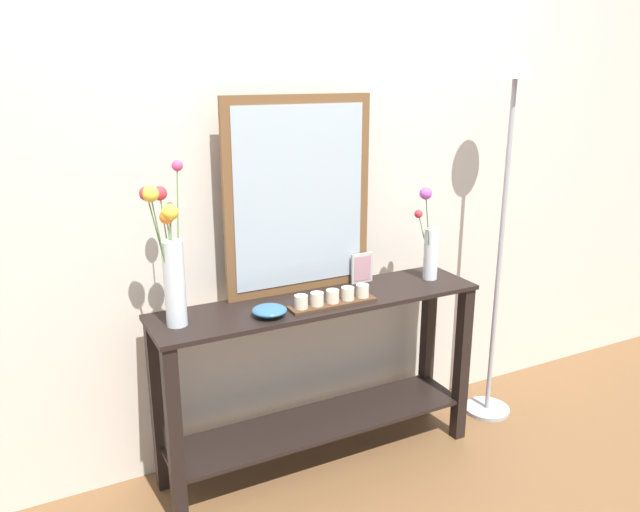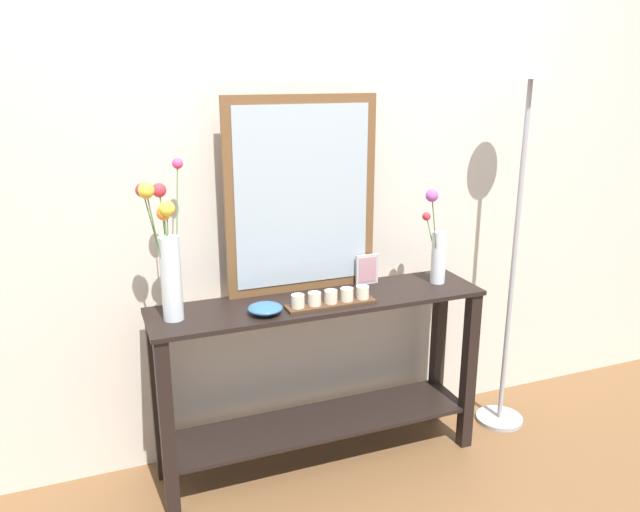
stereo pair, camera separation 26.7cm
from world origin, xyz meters
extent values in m
cube|color=brown|center=(0.00, 0.00, -0.01)|extent=(7.00, 6.00, 0.02)
cube|color=beige|center=(0.00, 0.30, 1.35)|extent=(6.40, 0.08, 2.70)
cube|color=black|center=(0.00, 0.00, 0.80)|extent=(1.48, 0.35, 0.02)
cube|color=black|center=(0.00, 0.00, 0.20)|extent=(1.42, 0.31, 0.02)
cube|color=black|center=(-0.70, -0.14, 0.39)|extent=(0.06, 0.06, 0.79)
cube|color=black|center=(0.70, -0.14, 0.39)|extent=(0.06, 0.06, 0.79)
cube|color=black|center=(-0.70, 0.14, 0.39)|extent=(0.06, 0.06, 0.79)
cube|color=black|center=(0.70, 0.14, 0.39)|extent=(0.06, 0.06, 0.79)
cube|color=brown|center=(-0.03, 0.15, 1.24)|extent=(0.69, 0.03, 0.86)
cube|color=#9EADB7|center=(-0.03, 0.13, 1.24)|extent=(0.61, 0.00, 0.78)
cylinder|color=silver|center=(-0.63, 0.00, 0.98)|extent=(0.08, 0.08, 0.34)
cylinder|color=#4C753D|center=(-0.66, -0.01, 1.09)|extent=(0.10, 0.03, 0.52)
sphere|color=red|center=(-0.71, -0.02, 1.34)|extent=(0.05, 0.05, 0.05)
cylinder|color=#4C753D|center=(-0.63, 0.05, 1.07)|extent=(0.02, 0.10, 0.49)
sphere|color=red|center=(-0.64, 0.10, 1.32)|extent=(0.06, 0.06, 0.06)
cylinder|color=#4C753D|center=(-0.59, 0.07, 1.12)|extent=(0.06, 0.12, 0.59)
sphere|color=#EA4275|center=(-0.56, 0.13, 1.41)|extent=(0.04, 0.04, 0.04)
cylinder|color=#4C753D|center=(-0.67, -0.02, 1.09)|extent=(0.08, 0.04, 0.51)
sphere|color=yellow|center=(-0.70, -0.03, 1.34)|extent=(0.06, 0.06, 0.06)
cylinder|color=#4C753D|center=(-0.63, 0.01, 1.03)|extent=(0.03, 0.02, 0.41)
sphere|color=orange|center=(-0.64, 0.02, 1.24)|extent=(0.05, 0.05, 0.05)
cylinder|color=#4C753D|center=(-0.63, 0.00, 1.04)|extent=(0.02, 0.02, 0.43)
sphere|color=yellow|center=(-0.63, 0.01, 1.26)|extent=(0.06, 0.06, 0.06)
cylinder|color=silver|center=(0.60, 0.01, 0.93)|extent=(0.07, 0.07, 0.25)
cylinder|color=#4C753D|center=(0.58, 0.03, 0.97)|extent=(0.06, 0.06, 0.29)
sphere|color=red|center=(0.55, 0.06, 1.12)|extent=(0.04, 0.04, 0.04)
cylinder|color=#4C753D|center=(0.56, -0.01, 1.03)|extent=(0.09, 0.04, 0.41)
sphere|color=#B24CB7|center=(0.52, -0.03, 1.24)|extent=(0.06, 0.06, 0.06)
cube|color=#472D1C|center=(0.02, -0.09, 0.81)|extent=(0.39, 0.09, 0.01)
cylinder|color=beige|center=(-0.13, -0.09, 0.85)|extent=(0.06, 0.06, 0.05)
cylinder|color=beige|center=(-0.06, -0.09, 0.85)|extent=(0.06, 0.06, 0.05)
cylinder|color=beige|center=(0.02, -0.09, 0.85)|extent=(0.06, 0.06, 0.05)
cylinder|color=beige|center=(0.09, -0.09, 0.85)|extent=(0.06, 0.06, 0.05)
cylinder|color=beige|center=(0.16, -0.09, 0.85)|extent=(0.06, 0.06, 0.05)
cube|color=#B7B2AD|center=(0.28, 0.11, 0.88)|extent=(0.11, 0.01, 0.14)
cube|color=#B37E85|center=(0.28, 0.10, 0.88)|extent=(0.09, 0.00, 0.12)
cylinder|color=#2D5B84|center=(-0.27, -0.08, 0.81)|extent=(0.06, 0.06, 0.01)
ellipsoid|color=#2D5B84|center=(-0.27, -0.08, 0.83)|extent=(0.14, 0.14, 0.04)
cylinder|color=#9E9EA3|center=(1.00, -0.02, 0.01)|extent=(0.24, 0.24, 0.02)
cylinder|color=#9E9EA3|center=(1.00, -0.02, 0.88)|extent=(0.02, 0.02, 1.71)
cone|color=beige|center=(1.00, -0.02, 1.78)|extent=(0.18, 0.18, 0.10)
camera|label=1|loc=(-1.17, -2.28, 1.77)|focal=35.10mm
camera|label=2|loc=(-0.93, -2.38, 1.77)|focal=35.10mm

